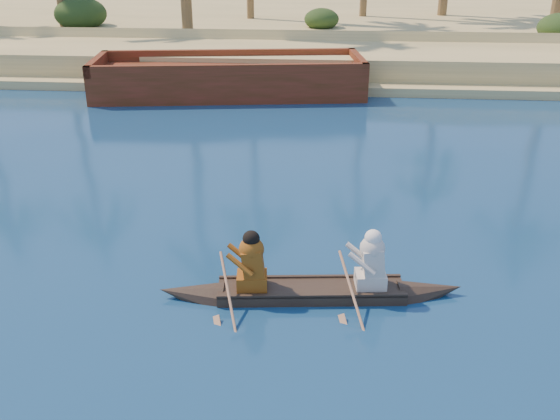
# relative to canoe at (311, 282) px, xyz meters

# --- Properties ---
(sandy_embankment) EXTENTS (150.00, 51.00, 1.50)m
(sandy_embankment) POSITION_rel_canoe_xyz_m (8.00, 40.47, 0.23)
(sandy_embankment) COLOR #E2C87F
(sandy_embankment) RESTS_ON ground
(shrub_cluster) EXTENTS (100.00, 6.00, 2.40)m
(shrub_cluster) POSITION_rel_canoe_xyz_m (8.00, 25.09, 0.90)
(shrub_cluster) COLOR #213B15
(shrub_cluster) RESTS_ON ground
(canoe) EXTENTS (5.65, 1.31, 1.54)m
(canoe) POSITION_rel_canoe_xyz_m (0.00, 0.00, 0.00)
(canoe) COLOR #32271B
(canoe) RESTS_ON ground
(barge_mid) EXTENTS (11.36, 5.14, 1.83)m
(barge_mid) POSITION_rel_canoe_xyz_m (-4.00, 15.59, 0.34)
(barge_mid) COLOR maroon
(barge_mid) RESTS_ON ground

